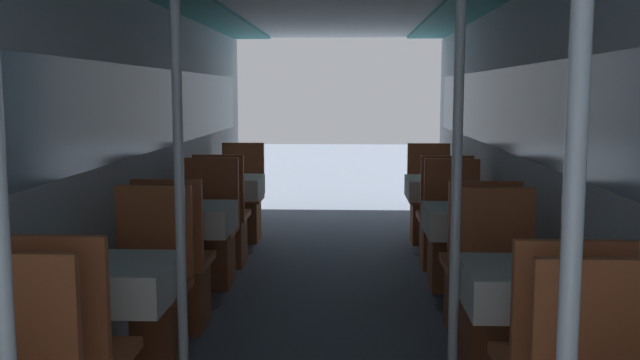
% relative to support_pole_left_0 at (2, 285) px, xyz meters
% --- Properties ---
extents(wall_left, '(0.05, 9.76, 2.19)m').
position_rel_support_pole_left_0_xyz_m(wall_left, '(-0.68, 2.78, 0.04)').
color(wall_left, silver).
rests_on(wall_left, ground_plane).
extents(wall_right, '(0.05, 9.76, 2.19)m').
position_rel_support_pole_left_0_xyz_m(wall_right, '(1.97, 2.78, 0.04)').
color(wall_right, silver).
rests_on(wall_right, ground_plane).
extents(support_pole_left_0, '(0.05, 0.05, 2.19)m').
position_rel_support_pole_left_0_xyz_m(support_pole_left_0, '(0.00, 0.00, 0.00)').
color(support_pole_left_0, silver).
rests_on(support_pole_left_0, ground_plane).
extents(dining_table_left_1, '(0.56, 0.56, 0.73)m').
position_rel_support_pole_left_0_xyz_m(dining_table_left_1, '(-0.33, 1.71, -0.51)').
color(dining_table_left_1, '#4C4C51').
rests_on(dining_table_left_1, ground_plane).
extents(chair_left_far_1, '(0.44, 0.44, 1.00)m').
position_rel_support_pole_left_0_xyz_m(chair_left_far_1, '(-0.33, 2.25, -0.79)').
color(chair_left_far_1, brown).
rests_on(chair_left_far_1, ground_plane).
extents(support_pole_left_1, '(0.05, 0.05, 2.19)m').
position_rel_support_pole_left_0_xyz_m(support_pole_left_1, '(0.00, 1.71, 0.00)').
color(support_pole_left_1, silver).
rests_on(support_pole_left_1, ground_plane).
extents(dining_table_left_2, '(0.56, 0.56, 0.73)m').
position_rel_support_pole_left_0_xyz_m(dining_table_left_2, '(-0.33, 3.42, -0.51)').
color(dining_table_left_2, '#4C4C51').
rests_on(dining_table_left_2, ground_plane).
extents(chair_left_near_2, '(0.44, 0.44, 1.00)m').
position_rel_support_pole_left_0_xyz_m(chair_left_near_2, '(-0.33, 2.88, -0.79)').
color(chair_left_near_2, brown).
rests_on(chair_left_near_2, ground_plane).
extents(chair_left_far_2, '(0.44, 0.44, 1.00)m').
position_rel_support_pole_left_0_xyz_m(chair_left_far_2, '(-0.33, 3.96, -0.79)').
color(chair_left_far_2, brown).
rests_on(chair_left_far_2, ground_plane).
extents(dining_table_left_3, '(0.56, 0.56, 0.73)m').
position_rel_support_pole_left_0_xyz_m(dining_table_left_3, '(-0.33, 5.13, -0.51)').
color(dining_table_left_3, '#4C4C51').
rests_on(dining_table_left_3, ground_plane).
extents(chair_left_near_3, '(0.44, 0.44, 1.00)m').
position_rel_support_pole_left_0_xyz_m(chair_left_near_3, '(-0.33, 4.59, -0.79)').
color(chair_left_near_3, brown).
rests_on(chair_left_near_3, ground_plane).
extents(chair_left_far_3, '(0.44, 0.44, 1.00)m').
position_rel_support_pole_left_0_xyz_m(chair_left_far_3, '(-0.33, 5.67, -0.79)').
color(chair_left_far_3, brown).
rests_on(chair_left_far_3, ground_plane).
extents(support_pole_right_0, '(0.05, 0.05, 2.19)m').
position_rel_support_pole_left_0_xyz_m(support_pole_right_0, '(1.29, 0.00, 0.00)').
color(support_pole_right_0, silver).
rests_on(support_pole_right_0, ground_plane).
extents(dining_table_right_1, '(0.56, 0.56, 0.73)m').
position_rel_support_pole_left_0_xyz_m(dining_table_right_1, '(1.61, 1.71, -0.51)').
color(dining_table_right_1, '#4C4C51').
rests_on(dining_table_right_1, ground_plane).
extents(chair_right_far_1, '(0.44, 0.44, 1.00)m').
position_rel_support_pole_left_0_xyz_m(chair_right_far_1, '(1.61, 2.25, -0.79)').
color(chair_right_far_1, brown).
rests_on(chair_right_far_1, ground_plane).
extents(support_pole_right_1, '(0.05, 0.05, 2.19)m').
position_rel_support_pole_left_0_xyz_m(support_pole_right_1, '(1.29, 1.71, 0.00)').
color(support_pole_right_1, silver).
rests_on(support_pole_right_1, ground_plane).
extents(dining_table_right_2, '(0.56, 0.56, 0.73)m').
position_rel_support_pole_left_0_xyz_m(dining_table_right_2, '(1.61, 3.42, -0.51)').
color(dining_table_right_2, '#4C4C51').
rests_on(dining_table_right_2, ground_plane).
extents(chair_right_near_2, '(0.44, 0.44, 1.00)m').
position_rel_support_pole_left_0_xyz_m(chair_right_near_2, '(1.61, 2.88, -0.79)').
color(chair_right_near_2, brown).
rests_on(chair_right_near_2, ground_plane).
extents(chair_right_far_2, '(0.44, 0.44, 1.00)m').
position_rel_support_pole_left_0_xyz_m(chair_right_far_2, '(1.61, 3.96, -0.79)').
color(chair_right_far_2, brown).
rests_on(chair_right_far_2, ground_plane).
extents(dining_table_right_3, '(0.56, 0.56, 0.73)m').
position_rel_support_pole_left_0_xyz_m(dining_table_right_3, '(1.61, 5.13, -0.51)').
color(dining_table_right_3, '#4C4C51').
rests_on(dining_table_right_3, ground_plane).
extents(chair_right_near_3, '(0.44, 0.44, 1.00)m').
position_rel_support_pole_left_0_xyz_m(chair_right_near_3, '(1.61, 4.59, -0.79)').
color(chair_right_near_3, brown).
rests_on(chair_right_near_3, ground_plane).
extents(chair_right_far_3, '(0.44, 0.44, 1.00)m').
position_rel_support_pole_left_0_xyz_m(chair_right_far_3, '(1.61, 5.67, -0.79)').
color(chair_right_far_3, brown).
rests_on(chair_right_far_3, ground_plane).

